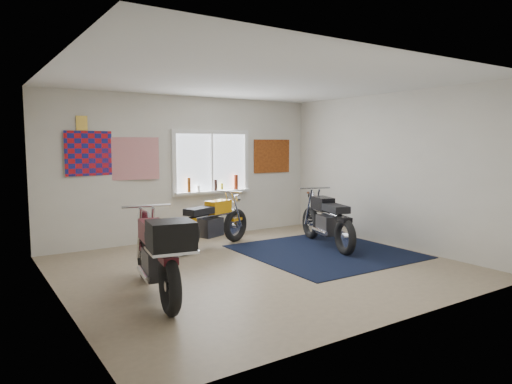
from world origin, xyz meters
TOP-DOWN VIEW (x-y plane):
  - ground at (0.00, 0.00)m, footprint 5.50×5.50m
  - room_shell at (0.00, 0.00)m, footprint 5.50×5.50m
  - navy_rug at (1.43, 0.20)m, footprint 2.54×2.63m
  - window_assembly at (0.50, 2.47)m, footprint 1.66×0.17m
  - oil_bottles at (0.59, 2.40)m, footprint 1.11×0.09m
  - flag_display at (-1.90, 2.48)m, footprint 1.60×0.10m
  - triumph_poster at (1.95, 2.48)m, footprint 0.90×0.03m
  - yellow_triumph at (-0.02, 1.50)m, footprint 1.84×0.85m
  - black_chrome_bike at (1.74, 0.50)m, footprint 0.77×1.94m
  - maroon_tourer at (-1.78, -0.53)m, footprint 0.78×2.05m

SIDE VIEW (x-z plane):
  - ground at x=0.00m, z-range 0.00..0.00m
  - navy_rug at x=1.43m, z-range 0.00..0.01m
  - yellow_triumph at x=-0.02m, z-range -0.06..0.91m
  - black_chrome_bike at x=1.74m, z-range -0.06..0.95m
  - maroon_tourer at x=-1.78m, z-range 0.02..1.06m
  - oil_bottles at x=0.59m, z-range 0.88..1.18m
  - window_assembly at x=0.50m, z-range 0.74..2.00m
  - triumph_poster at x=1.95m, z-range 1.20..1.90m
  - room_shell at x=0.00m, z-range -1.11..4.39m
  - flag_display at x=-1.90m, z-range 1.56..2.73m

